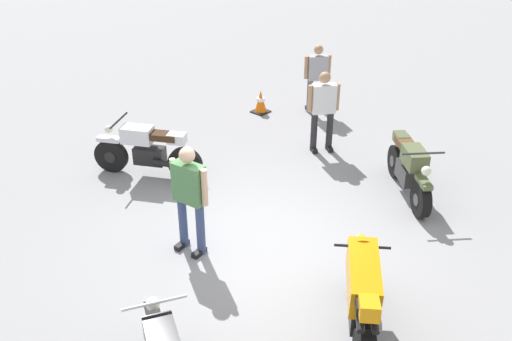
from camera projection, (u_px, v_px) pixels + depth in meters
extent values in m
plane|color=gray|center=(254.00, 248.00, 8.60)|extent=(40.00, 40.00, 0.00)
cylinder|color=black|center=(111.00, 156.00, 10.57)|extent=(0.41, 0.62, 0.64)
cylinder|color=black|center=(185.00, 164.00, 10.30)|extent=(0.41, 0.62, 0.64)
cylinder|color=black|center=(111.00, 156.00, 10.57)|extent=(0.23, 0.26, 0.22)
cylinder|color=black|center=(185.00, 164.00, 10.30)|extent=(0.23, 0.26, 0.22)
cube|color=black|center=(150.00, 155.00, 10.38)|extent=(0.52, 0.63, 0.32)
cube|color=silver|center=(137.00, 135.00, 10.22)|extent=(0.55, 0.64, 0.30)
cube|color=silver|center=(109.00, 139.00, 10.40)|extent=(0.35, 0.46, 0.08)
cube|color=#382314|center=(161.00, 136.00, 10.13)|extent=(0.52, 0.65, 0.12)
cube|color=silver|center=(177.00, 138.00, 10.08)|extent=(0.35, 0.39, 0.18)
cylinder|color=black|center=(167.00, 164.00, 10.18)|extent=(0.36, 0.54, 0.16)
cylinder|color=black|center=(119.00, 120.00, 10.16)|extent=(0.63, 0.37, 0.04)
sphere|color=silver|center=(109.00, 129.00, 10.30)|extent=(0.16, 0.16, 0.16)
cylinder|color=black|center=(357.00, 279.00, 7.52)|extent=(0.58, 0.48, 0.60)
cylinder|color=black|center=(357.00, 279.00, 7.52)|extent=(0.28, 0.27, 0.21)
cube|color=black|center=(361.00, 311.00, 6.84)|extent=(0.62, 0.55, 0.32)
cube|color=orange|center=(363.00, 277.00, 6.78)|extent=(1.01, 0.87, 0.57)
cone|color=orange|center=(361.00, 241.00, 7.16)|extent=(0.49, 0.48, 0.39)
cube|color=black|center=(366.00, 295.00, 6.39)|extent=(0.64, 0.56, 0.12)
cube|color=orange|center=(369.00, 308.00, 6.09)|extent=(0.41, 0.38, 0.23)
cylinder|color=black|center=(375.00, 318.00, 6.22)|extent=(0.37, 0.30, 0.17)
cylinder|color=black|center=(360.00, 317.00, 6.23)|extent=(0.37, 0.30, 0.17)
cylinder|color=black|center=(362.00, 247.00, 7.02)|extent=(0.44, 0.59, 0.04)
sphere|color=silver|center=(361.00, 241.00, 7.25)|extent=(0.16, 0.16, 0.16)
cylinder|color=black|center=(421.00, 200.00, 9.26)|extent=(0.53, 0.54, 0.60)
cylinder|color=black|center=(396.00, 161.00, 10.43)|extent=(0.53, 0.54, 0.60)
cylinder|color=#333333|center=(421.00, 200.00, 9.26)|extent=(0.28, 0.28, 0.21)
cylinder|color=#333333|center=(396.00, 161.00, 10.43)|extent=(0.28, 0.28, 0.21)
cube|color=#333333|center=(408.00, 173.00, 9.84)|extent=(0.59, 0.60, 0.32)
cube|color=#515B38|center=(415.00, 158.00, 9.47)|extent=(0.62, 0.62, 0.30)
cube|color=#515B38|center=(424.00, 182.00, 9.10)|extent=(0.42, 0.43, 0.08)
cube|color=brown|center=(406.00, 145.00, 9.86)|extent=(0.60, 0.61, 0.12)
cube|color=#515B38|center=(401.00, 138.00, 10.13)|extent=(0.38, 0.38, 0.18)
cylinder|color=#333333|center=(410.00, 164.00, 10.23)|extent=(0.47, 0.47, 0.16)
cylinder|color=#333333|center=(423.00, 153.00, 9.06)|extent=(0.53, 0.51, 0.04)
sphere|color=silver|center=(426.00, 171.00, 8.97)|extent=(0.16, 0.16, 0.16)
cylinder|color=black|center=(156.00, 338.00, 6.56)|extent=(0.42, 0.61, 0.64)
cylinder|color=silver|center=(156.00, 338.00, 6.56)|extent=(0.23, 0.26, 0.22)
cube|color=black|center=(154.00, 316.00, 6.39)|extent=(0.36, 0.46, 0.08)
cylinder|color=silver|center=(155.00, 303.00, 5.99)|extent=(0.62, 0.38, 0.04)
sphere|color=silver|center=(153.00, 304.00, 6.27)|extent=(0.16, 0.16, 0.16)
cylinder|color=#262628|center=(314.00, 132.00, 11.30)|extent=(0.18, 0.18, 0.82)
cube|color=black|center=(314.00, 149.00, 11.43)|extent=(0.24, 0.26, 0.08)
cylinder|color=#262628|center=(330.00, 131.00, 11.35)|extent=(0.18, 0.18, 0.82)
cube|color=black|center=(329.00, 148.00, 11.47)|extent=(0.24, 0.26, 0.08)
cube|color=silver|center=(324.00, 99.00, 10.98)|extent=(0.49, 0.46, 0.58)
cylinder|color=tan|center=(310.00, 99.00, 10.94)|extent=(0.13, 0.13, 0.54)
cylinder|color=tan|center=(337.00, 97.00, 11.02)|extent=(0.13, 0.13, 0.54)
sphere|color=tan|center=(325.00, 78.00, 10.78)|extent=(0.22, 0.22, 0.22)
cylinder|color=#384772|center=(183.00, 222.00, 8.47)|extent=(0.14, 0.14, 0.85)
cube|color=black|center=(182.00, 245.00, 8.61)|extent=(0.27, 0.13, 0.08)
cylinder|color=#384772|center=(201.00, 229.00, 8.30)|extent=(0.14, 0.14, 0.85)
cube|color=black|center=(199.00, 252.00, 8.44)|extent=(0.27, 0.13, 0.08)
cube|color=#4C7F4C|center=(189.00, 183.00, 8.03)|extent=(0.28, 0.50, 0.60)
cylinder|color=#D8AD8C|center=(174.00, 176.00, 8.16)|extent=(0.10, 0.10, 0.57)
cylinder|color=#D8AD8C|center=(204.00, 188.00, 7.88)|extent=(0.10, 0.10, 0.57)
sphere|color=#D8AD8C|center=(187.00, 155.00, 7.81)|extent=(0.23, 0.23, 0.23)
cylinder|color=#59595B|center=(323.00, 95.00, 13.10)|extent=(0.18, 0.18, 0.78)
cube|color=black|center=(321.00, 108.00, 13.32)|extent=(0.24, 0.27, 0.08)
cylinder|color=#59595B|center=(310.00, 96.00, 13.05)|extent=(0.18, 0.18, 0.78)
cube|color=black|center=(308.00, 109.00, 13.27)|extent=(0.24, 0.27, 0.08)
cube|color=#99999E|center=(318.00, 67.00, 12.75)|extent=(0.48, 0.45, 0.55)
cylinder|color=tan|center=(329.00, 66.00, 12.79)|extent=(0.13, 0.13, 0.52)
cylinder|color=tan|center=(306.00, 67.00, 12.70)|extent=(0.13, 0.13, 0.52)
sphere|color=tan|center=(319.00, 50.00, 12.55)|extent=(0.21, 0.21, 0.21)
cube|color=black|center=(261.00, 112.00, 13.20)|extent=(0.36, 0.36, 0.03)
cone|color=orange|center=(261.00, 101.00, 13.07)|extent=(0.28, 0.28, 0.50)
cylinder|color=white|center=(261.00, 99.00, 13.05)|extent=(0.19, 0.19, 0.08)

